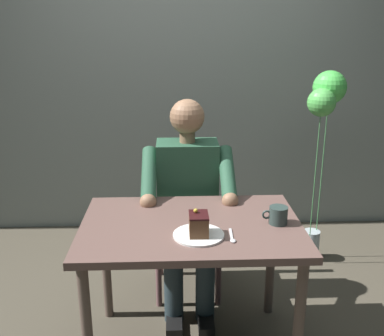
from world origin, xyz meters
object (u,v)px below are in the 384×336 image
at_px(cake_slice, 199,224).
at_px(balloon_display, 324,119).
at_px(chair, 187,211).
at_px(seated_person, 188,201).
at_px(dessert_spoon, 232,238).
at_px(dining_table, 191,240).
at_px(coffee_cup, 278,215).

xyz_separation_m(cake_slice, balloon_display, (-0.89, -1.04, 0.26)).
height_order(chair, balloon_display, balloon_display).
bearing_deg(seated_person, dessert_spoon, 105.72).
relative_size(seated_person, dessert_spoon, 8.66).
bearing_deg(balloon_display, chair, 16.08).
bearing_deg(balloon_display, seated_person, 25.57).
distance_m(dining_table, seated_person, 0.47).
xyz_separation_m(chair, dessert_spoon, (-0.18, 0.81, 0.22)).
distance_m(cake_slice, balloon_display, 1.39).
bearing_deg(dining_table, chair, -90.00).
relative_size(seated_person, cake_slice, 10.52).
relative_size(dining_table, dessert_spoon, 7.45).
height_order(chair, coffee_cup, chair).
relative_size(chair, balloon_display, 0.68).
bearing_deg(dining_table, seated_person, -90.00).
height_order(cake_slice, dessert_spoon, cake_slice).
height_order(coffee_cup, balloon_display, balloon_display).
distance_m(dining_table, cake_slice, 0.20).
bearing_deg(cake_slice, coffee_cup, -163.12).
height_order(dining_table, dessert_spoon, dessert_spoon).
bearing_deg(chair, balloon_display, -163.92).
height_order(dining_table, chair, chair).
distance_m(chair, balloon_display, 1.09).
xyz_separation_m(chair, seated_person, (0.00, 0.17, 0.14)).
bearing_deg(chair, seated_person, 90.00).
bearing_deg(dining_table, coffee_cup, 177.52).
bearing_deg(seated_person, coffee_cup, 130.87).
bearing_deg(chair, dining_table, 90.00).
bearing_deg(balloon_display, dining_table, 44.56).
xyz_separation_m(dining_table, chair, (0.00, -0.64, -0.12)).
relative_size(seated_person, balloon_display, 0.91).
xyz_separation_m(seated_person, dessert_spoon, (-0.18, 0.63, 0.08)).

